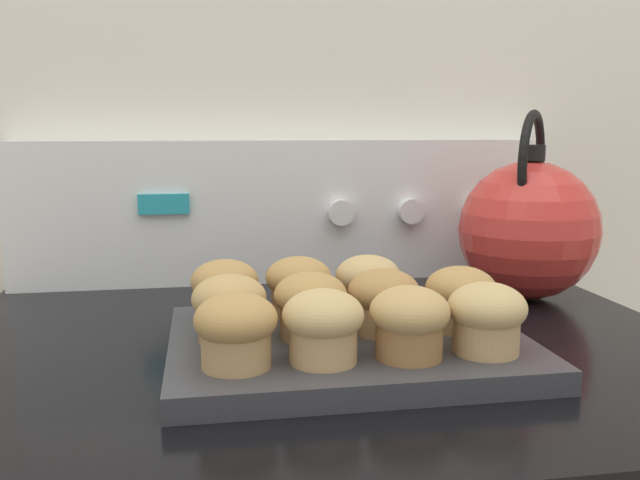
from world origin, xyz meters
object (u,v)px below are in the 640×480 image
muffin_r0_c3 (487,317)px  muffin_r2_c2 (368,283)px  muffin_r0_c0 (236,329)px  muffin_r1_c3 (460,297)px  muffin_r0_c1 (323,325)px  muffin_r2_c0 (225,289)px  muffin_r1_c0 (229,307)px  muffin_r2_c1 (299,285)px  tea_kettle (529,227)px  muffin_pan (347,345)px  muffin_r1_c2 (384,300)px  muffin_r1_c1 (311,304)px  muffin_r0_c2 (409,321)px

muffin_r0_c3 → muffin_r2_c2: (-0.07, 0.15, 0.00)m
muffin_r0_c0 → muffin_r1_c3: size_ratio=1.00×
muffin_r0_c1 → muffin_r0_c3: 0.15m
muffin_r1_c3 → muffin_r2_c0: size_ratio=1.00×
muffin_r1_c0 → muffin_r2_c1: bearing=45.3°
tea_kettle → muffin_r0_c3: bearing=-123.0°
muffin_r0_c0 → muffin_r0_c1: (0.07, -0.00, 0.00)m
muffin_r2_c0 → muffin_r1_c0: bearing=-88.6°
muffin_r1_c0 → muffin_r2_c0: same height
muffin_r0_c3 → muffin_r1_c0: bearing=162.1°
muffin_r0_c1 → muffin_r1_c0: (-0.08, 0.07, 0.00)m
muffin_pan → muffin_r2_c1: size_ratio=4.85×
muffin_r1_c2 → muffin_r2_c0: (-0.15, 0.07, 0.00)m
muffin_r2_c0 → muffin_r2_c2: same height
muffin_r2_c2 → muffin_r1_c1: bearing=-134.7°
muffin_r0_c0 → muffin_r0_c3: bearing=-0.1°
muffin_r0_c2 → muffin_r0_c3: bearing=1.0°
muffin_r1_c1 → muffin_r1_c3: bearing=0.5°
muffin_r2_c2 → muffin_r2_c0: bearing=179.8°
muffin_pan → muffin_r0_c2: muffin_r0_c2 is taller
muffin_r1_c0 → muffin_r1_c2: bearing=0.1°
muffin_r0_c2 → muffin_r2_c0: 0.21m
muffin_r2_c1 → muffin_r0_c2: bearing=-63.3°
muffin_r1_c1 → muffin_r1_c3: (0.15, 0.00, 0.00)m
muffin_pan → muffin_r0_c2: bearing=-62.1°
muffin_r1_c2 → muffin_r2_c1: bearing=133.5°
muffin_r1_c0 → muffin_r0_c1: bearing=-43.4°
muffin_r0_c0 → muffin_r2_c1: bearing=63.7°
muffin_r0_c0 → muffin_r2_c0: (-0.00, 0.15, 0.00)m
muffin_r0_c2 → muffin_r1_c1: same height
muffin_r1_c0 → muffin_r2_c1: size_ratio=1.00×
muffin_pan → muffin_r2_c2: 0.09m
muffin_r0_c0 → muffin_r2_c1: 0.17m
muffin_r0_c2 → muffin_r1_c0: same height
muffin_r1_c2 → muffin_r2_c0: same height
muffin_r1_c2 → muffin_r1_c3: bearing=-1.1°
muffin_r2_c2 → muffin_r1_c2: bearing=-91.9°
muffin_r1_c2 → muffin_r2_c0: size_ratio=1.00×
muffin_r0_c1 → muffin_r1_c0: 0.11m
muffin_r1_c2 → muffin_r0_c2: bearing=-87.6°
muffin_r0_c1 → muffin_r1_c1: same height
muffin_r2_c0 → muffin_r2_c2: bearing=-0.2°
muffin_r0_c2 → muffin_r0_c0: bearing=179.3°
muffin_r0_c2 → muffin_r0_c1: bearing=178.7°
muffin_r0_c3 → muffin_r2_c2: size_ratio=1.00×
muffin_r0_c0 → muffin_r1_c2: bearing=26.3°
muffin_r1_c1 → muffin_r0_c3: bearing=-25.4°
muffin_r1_c0 → muffin_r0_c2: bearing=-25.9°
muffin_pan → muffin_r0_c3: size_ratio=4.85×
muffin_r1_c3 → tea_kettle: bearing=48.7°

